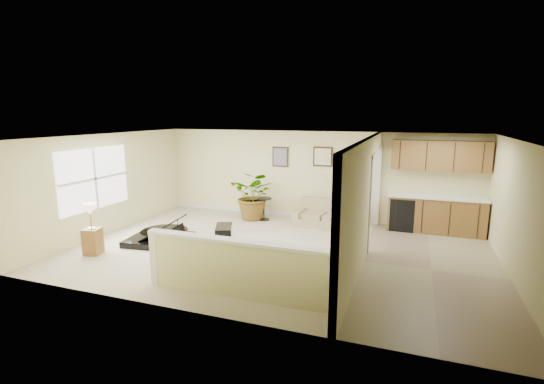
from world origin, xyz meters
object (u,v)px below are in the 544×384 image
(accent_table, at_px, (264,206))
(small_plant, at_px, (344,222))
(palm_plant, at_px, (254,196))
(loveseat, at_px, (325,213))
(piano, at_px, (160,219))
(piano_bench, at_px, (224,236))
(lamp_stand, at_px, (92,233))

(accent_table, xyz_separation_m, small_plant, (2.32, -0.22, -0.20))
(accent_table, distance_m, palm_plant, 0.40)
(loveseat, xyz_separation_m, palm_plant, (-2.04, -0.04, 0.35))
(piano, xyz_separation_m, small_plant, (3.96, 2.36, -0.32))
(piano_bench, height_order, palm_plant, palm_plant)
(piano_bench, bearing_deg, small_plant, 42.34)
(piano_bench, bearing_deg, accent_table, 88.46)
(piano_bench, bearing_deg, loveseat, 53.13)
(accent_table, distance_m, lamp_stand, 4.56)
(palm_plant, distance_m, lamp_stand, 4.41)
(loveseat, relative_size, accent_table, 2.54)
(piano_bench, distance_m, palm_plant, 2.44)
(piano_bench, distance_m, accent_table, 2.40)
(loveseat, bearing_deg, small_plant, -18.86)
(piano_bench, distance_m, loveseat, 3.03)
(piano, xyz_separation_m, accent_table, (1.64, 2.58, -0.12))
(lamp_stand, bearing_deg, small_plant, 36.86)
(piano, relative_size, small_plant, 3.48)
(lamp_stand, bearing_deg, piano_bench, 30.57)
(small_plant, bearing_deg, piano, -149.16)
(small_plant, relative_size, lamp_stand, 0.45)
(piano, xyz_separation_m, loveseat, (3.39, 2.61, -0.20))
(small_plant, bearing_deg, loveseat, 156.47)
(piano_bench, xyz_separation_m, accent_table, (0.06, 2.39, 0.18))
(piano_bench, bearing_deg, palm_plant, 95.40)
(palm_plant, bearing_deg, piano_bench, -84.60)
(loveseat, distance_m, small_plant, 0.63)
(piano, xyz_separation_m, piano_bench, (1.57, 0.19, -0.30))
(piano_bench, xyz_separation_m, loveseat, (1.82, 2.42, 0.10))
(piano_bench, height_order, accent_table, accent_table)
(piano_bench, height_order, loveseat, loveseat)
(piano, relative_size, accent_table, 2.72)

